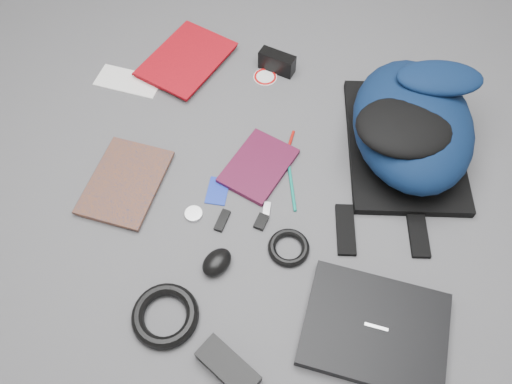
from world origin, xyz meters
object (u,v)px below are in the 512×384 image
(textbook_red, at_px, (160,47))
(dvd_case, at_px, (259,166))
(mouse, at_px, (217,262))
(laptop, at_px, (375,329))
(backpack, at_px, (412,124))
(comic_book, at_px, (94,174))
(compact_camera, at_px, (277,62))
(power_brick, at_px, (228,367))

(textbook_red, xyz_separation_m, dvd_case, (0.46, -0.33, -0.01))
(textbook_red, xyz_separation_m, mouse, (0.46, -0.64, 0.01))
(laptop, bearing_deg, backpack, 89.97)
(comic_book, height_order, compact_camera, compact_camera)
(comic_book, relative_size, power_brick, 1.77)
(textbook_red, bearing_deg, power_brick, -43.93)
(backpack, xyz_separation_m, compact_camera, (-0.44, 0.17, -0.07))
(backpack, height_order, textbook_red, backpack)
(backpack, xyz_separation_m, power_brick, (-0.25, -0.74, -0.09))
(textbook_red, height_order, power_brick, power_brick)
(backpack, relative_size, compact_camera, 4.35)
(backpack, relative_size, comic_book, 1.92)
(backpack, distance_m, compact_camera, 0.48)
(laptop, relative_size, comic_book, 1.25)
(textbook_red, bearing_deg, mouse, -41.99)
(laptop, height_order, compact_camera, compact_camera)
(textbook_red, relative_size, comic_book, 1.10)
(laptop, height_order, comic_book, laptop)
(textbook_red, height_order, mouse, mouse)
(textbook_red, bearing_deg, backpack, 4.16)
(backpack, relative_size, power_brick, 3.39)
(backpack, height_order, compact_camera, backpack)
(textbook_red, height_order, comic_book, textbook_red)
(comic_book, distance_m, mouse, 0.44)
(power_brick, bearing_deg, comic_book, 168.04)
(dvd_case, xyz_separation_m, mouse, (0.00, -0.31, 0.01))
(backpack, height_order, dvd_case, backpack)
(comic_book, bearing_deg, dvd_case, 20.12)
(backpack, xyz_separation_m, dvd_case, (-0.37, -0.21, -0.10))
(laptop, relative_size, textbook_red, 1.13)
(textbook_red, bearing_deg, comic_book, -73.17)
(textbook_red, relative_size, compact_camera, 2.50)
(backpack, bearing_deg, textbook_red, 154.14)
(laptop, xyz_separation_m, comic_book, (-0.82, 0.16, -0.01))
(textbook_red, relative_size, power_brick, 1.95)
(backpack, xyz_separation_m, textbook_red, (-0.82, 0.12, -0.09))
(textbook_red, xyz_separation_m, comic_book, (0.04, -0.51, -0.01))
(mouse, distance_m, power_brick, 0.25)
(laptop, xyz_separation_m, dvd_case, (-0.41, 0.34, -0.01))
(dvd_case, bearing_deg, power_brick, -65.67)
(backpack, relative_size, mouse, 5.94)
(textbook_red, height_order, compact_camera, compact_camera)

